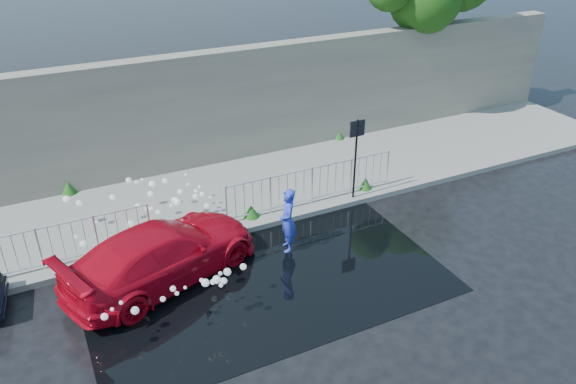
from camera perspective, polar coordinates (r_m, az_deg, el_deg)
ground at (r=12.20m, az=-2.70°, el=-11.83°), size 90.00×90.00×0.00m
pavement at (r=16.08m, az=-9.90°, el=-1.01°), size 30.00×4.00×0.15m
curb at (r=14.42m, az=-7.52°, el=-4.54°), size 30.00×0.25×0.16m
retaining_wall at (r=17.26m, az=-12.60°, el=7.54°), size 30.00×0.60×3.50m
puddle at (r=13.07m, az=-2.46°, el=-8.63°), size 8.00×5.00×0.01m
sign_post at (r=15.33m, az=6.93°, el=4.61°), size 0.45×0.06×2.50m
railing_left at (r=13.92m, az=-23.95°, el=-5.19°), size 5.05×0.05×1.10m
railing_right at (r=15.39m, az=2.45°, el=0.81°), size 5.05×0.05×1.10m
weeds at (r=15.48m, az=-10.18°, el=-1.25°), size 12.17×3.93×0.37m
water_spray at (r=13.72m, az=-13.15°, el=-3.79°), size 3.53×5.35×1.02m
red_car at (r=12.98m, az=-12.68°, el=-6.10°), size 4.98×3.35×1.34m
person at (r=13.55m, az=-0.03°, el=-2.90°), size 0.55×0.69×1.65m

